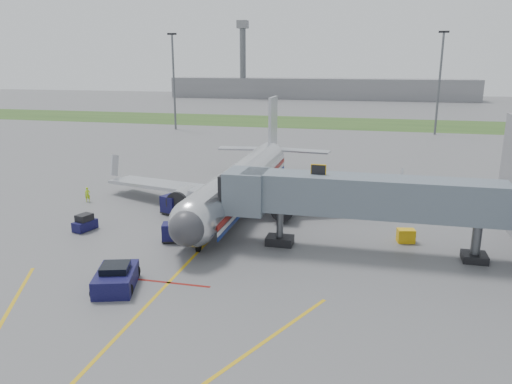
% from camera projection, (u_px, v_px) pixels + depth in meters
% --- Properties ---
extents(ground, '(400.00, 400.00, 0.00)m').
position_uv_depth(ground, '(190.00, 261.00, 37.85)').
color(ground, '#565659').
rests_on(ground, ground).
extents(grass_strip, '(300.00, 25.00, 0.01)m').
position_uv_depth(grass_strip, '(321.00, 123.00, 122.45)').
color(grass_strip, '#2D4C1E').
rests_on(grass_strip, ground).
extents(apron_markings, '(21.52, 50.00, 0.01)m').
position_uv_depth(apron_markings, '(147.00, 306.00, 30.89)').
color(apron_markings, gold).
rests_on(apron_markings, ground).
extents(airliner, '(32.10, 35.67, 10.25)m').
position_uv_depth(airliner, '(242.00, 181.00, 51.51)').
color(airliner, silver).
rests_on(airliner, ground).
extents(jet_bridge, '(25.30, 4.00, 6.90)m').
position_uv_depth(jet_bridge, '(368.00, 198.00, 38.50)').
color(jet_bridge, slate).
rests_on(jet_bridge, ground).
extents(light_mast_left, '(2.00, 0.44, 20.40)m').
position_uv_depth(light_mast_left, '(174.00, 80.00, 107.71)').
color(light_mast_left, '#595B60').
rests_on(light_mast_left, ground).
extents(light_mast_right, '(2.00, 0.44, 20.40)m').
position_uv_depth(light_mast_right, '(440.00, 81.00, 99.94)').
color(light_mast_right, '#595B60').
rests_on(light_mast_right, ground).
extents(distant_terminal, '(120.00, 14.00, 8.00)m').
position_uv_depth(distant_terminal, '(319.00, 89.00, 198.90)').
color(distant_terminal, slate).
rests_on(distant_terminal, ground).
extents(control_tower, '(4.00, 4.00, 30.00)m').
position_uv_depth(control_tower, '(243.00, 54.00, 197.61)').
color(control_tower, '#595B60').
rests_on(control_tower, ground).
extents(pushback_tug, '(3.52, 4.55, 1.67)m').
position_uv_depth(pushback_tug, '(116.00, 278.00, 33.15)').
color(pushback_tug, '#0C0B33').
rests_on(pushback_tug, ground).
extents(baggage_tug, '(1.63, 2.34, 1.49)m').
position_uv_depth(baggage_tug, '(85.00, 223.00, 44.48)').
color(baggage_tug, '#0C0B33').
rests_on(baggage_tug, ground).
extents(baggage_cart_a, '(1.92, 1.92, 1.60)m').
position_uv_depth(baggage_cart_a, '(214.00, 197.00, 52.56)').
color(baggage_cart_a, '#0C0B33').
rests_on(baggage_cart_a, ground).
extents(baggage_cart_b, '(2.24, 2.24, 1.86)m').
position_uv_depth(baggage_cart_b, '(172.00, 204.00, 49.26)').
color(baggage_cart_b, '#0C0B33').
rests_on(baggage_cart_b, ground).
extents(baggage_cart_c, '(1.79, 1.79, 1.56)m').
position_uv_depth(baggage_cart_c, '(171.00, 232.00, 41.73)').
color(baggage_cart_c, '#0C0B33').
rests_on(baggage_cart_c, ground).
extents(belt_loader, '(1.40, 3.79, 1.82)m').
position_uv_depth(belt_loader, '(217.00, 202.00, 52.03)').
color(belt_loader, '#0C0B33').
rests_on(belt_loader, ground).
extents(ground_power_cart, '(1.57, 1.20, 1.13)m').
position_uv_depth(ground_power_cart, '(406.00, 236.00, 41.57)').
color(ground_power_cart, '#EDB20D').
rests_on(ground_power_cart, ground).
extents(ramp_worker, '(0.68, 0.57, 1.59)m').
position_uv_depth(ramp_worker, '(88.00, 194.00, 53.51)').
color(ramp_worker, '#AFE01A').
rests_on(ramp_worker, ground).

